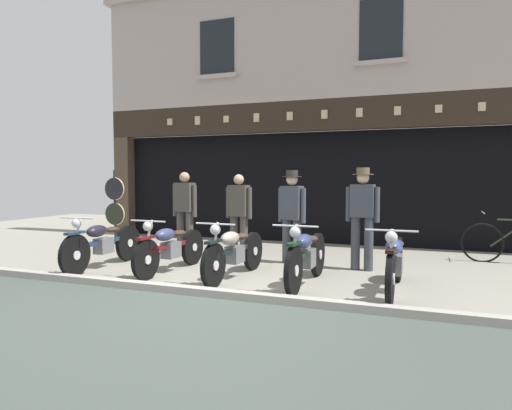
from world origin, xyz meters
name	(u,v)px	position (x,y,z in m)	size (l,w,h in m)	color
ground	(166,323)	(0.00, -0.98, -0.04)	(22.66, 22.00, 0.18)	gray
shop_facade	(325,171)	(0.00, 7.02, 1.70)	(10.96, 4.42, 6.25)	black
motorcycle_left	(103,243)	(-2.55, 1.10, 0.43)	(0.62, 2.07, 0.92)	black
motorcycle_center_left	(170,247)	(-1.29, 1.22, 0.42)	(0.62, 1.97, 0.90)	black
motorcycle_center	(234,251)	(-0.13, 1.17, 0.42)	(0.62, 2.00, 0.92)	black
motorcycle_center_right	(306,255)	(1.02, 1.13, 0.43)	(0.62, 2.01, 0.94)	black
motorcycle_right	(395,261)	(2.24, 1.14, 0.43)	(0.62, 2.07, 0.92)	black
salesman_left	(185,209)	(-1.87, 2.71, 0.91)	(0.56, 0.27, 1.65)	#47423D
shopkeeper_center	(239,212)	(-0.77, 2.86, 0.88)	(0.56, 0.27, 1.60)	#47423D
salesman_right	(292,212)	(0.34, 2.68, 0.93)	(0.55, 0.35, 1.67)	#3D424C
assistant_far_right	(362,213)	(1.62, 2.49, 0.95)	(0.56, 0.34, 1.71)	#3D424C
tyre_sign_pole	(115,202)	(-4.12, 3.45, 0.97)	(0.53, 0.06, 1.71)	#232328
advert_board_near	(391,174)	(1.84, 5.40, 1.61)	(0.83, 0.03, 0.89)	beige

